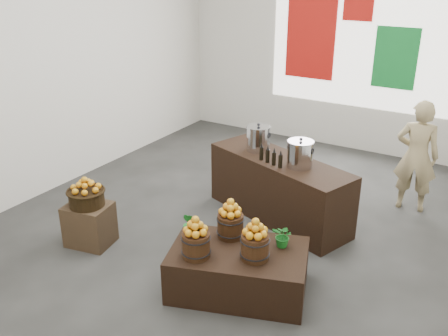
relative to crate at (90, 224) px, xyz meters
The scene contains 23 objects.
ground 1.95m from the crate, 45.22° to the left, with size 7.00×7.00×0.00m, color #3D3D3A.
back_wall 5.35m from the crate, 74.39° to the left, with size 6.00×0.04×4.00m, color beige.
back_opening 5.41m from the crate, 71.10° to the left, with size 3.20×0.02×2.40m, color white.
deco_red_left 5.17m from the crate, 81.07° to the left, with size 0.90×0.04×1.40m, color #B4130D.
deco_green_right 5.53m from the crate, 64.97° to the left, with size 0.70×0.04×1.00m, color #12792D.
deco_red_upper 5.56m from the crate, 72.13° to the left, with size 0.50×0.04×0.50m, color #B4130D.
crate is the anchor object (origin of this frame).
wicker_basket 0.35m from the crate, ahead, with size 0.41×0.41×0.19m, color black.
apples_in_basket 0.53m from the crate, ahead, with size 0.32×0.32×0.17m, color #AC1505, non-canonical shape.
display_table 2.00m from the crate, ahead, with size 1.38×0.85×0.48m, color black.
apple_bucket_front_left 1.73m from the crate, ahead, with size 0.28×0.28×0.26m, color #3D1E10.
apples_in_bucket_front_left 1.79m from the crate, ahead, with size 0.21×0.21×0.19m, color #AC1505, non-canonical shape.
apple_bucket_front_right 2.23m from the crate, ahead, with size 0.28×0.28×0.26m, color #3D1E10.
apples_in_bucket_front_right 2.27m from the crate, ahead, with size 0.21×0.21×0.19m, color #AC1505, non-canonical shape.
apple_bucket_rear 1.84m from the crate, 10.19° to the left, with size 0.28×0.28×0.26m, color #3D1E10.
apples_in_bucket_rear 1.90m from the crate, 10.19° to the left, with size 0.21×0.21×0.19m, color #AC1505, non-canonical shape.
herb_garnish_right 2.41m from the crate, 10.21° to the left, with size 0.22×0.19×0.24m, color #166A1E.
herb_garnish_left 1.46m from the crate, ahead, with size 0.16×0.13×0.28m, color #166A1E.
counter 2.44m from the crate, 47.08° to the left, with size 2.05×0.65×0.84m, color black.
stock_pot_left 2.42m from the crate, 56.68° to the left, with size 0.32×0.32×0.32m, color silver.
stock_pot_center 2.69m from the crate, 40.46° to the left, with size 0.32×0.32×0.32m, color silver.
oil_cruets 2.36m from the crate, 44.99° to the left, with size 0.30×0.06×0.23m, color black, non-canonical shape.
shopper 4.33m from the crate, 43.70° to the left, with size 0.56×0.37×1.55m, color #94835B.
Camera 1 is at (2.75, -5.04, 3.22)m, focal length 40.00 mm.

